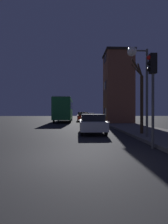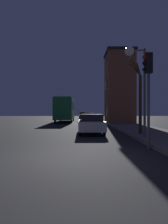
# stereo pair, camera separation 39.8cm
# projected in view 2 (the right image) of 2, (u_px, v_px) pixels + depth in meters

# --- Properties ---
(ground_plane) EXTENTS (120.00, 120.00, 0.00)m
(ground_plane) POSITION_uv_depth(u_px,v_px,m) (59.00, 159.00, 6.15)
(ground_plane) COLOR black
(brick_building) EXTENTS (3.82, 4.26, 9.72)m
(brick_building) POSITION_uv_depth(u_px,v_px,m) (119.00, 87.00, 24.13)
(brick_building) COLOR brown
(brick_building) RESTS_ON sidewalk
(streetlamp) EXTENTS (1.24, 0.54, 5.30)m
(streetlamp) POSITION_uv_depth(u_px,v_px,m) (135.00, 67.00, 10.20)
(streetlamp) COLOR #4C4C4C
(streetlamp) RESTS_ON sidewalk
(traffic_light) EXTENTS (0.43, 0.24, 4.26)m
(traffic_light) POSITION_uv_depth(u_px,v_px,m) (148.00, 80.00, 7.75)
(traffic_light) COLOR #4C4C4C
(traffic_light) RESTS_ON ground
(bare_tree) EXTENTS (0.97, 1.39, 5.13)m
(bare_tree) POSITION_uv_depth(u_px,v_px,m) (140.00, 96.00, 11.88)
(bare_tree) COLOR #382819
(bare_tree) RESTS_ON sidewalk
(bus) EXTENTS (2.61, 9.74, 3.80)m
(bus) POSITION_uv_depth(u_px,v_px,m) (65.00, 108.00, 28.57)
(bus) COLOR #1E6B33
(bus) RESTS_ON ground
(car_near_lane) EXTENTS (1.84, 4.20, 1.46)m
(car_near_lane) POSITION_uv_depth(u_px,v_px,m) (91.00, 123.00, 13.20)
(car_near_lane) COLOR #B7BABF
(car_near_lane) RESTS_ON ground
(car_mid_lane) EXTENTS (1.71, 3.92, 1.46)m
(car_mid_lane) POSITION_uv_depth(u_px,v_px,m) (89.00, 118.00, 23.08)
(car_mid_lane) COLOR olive
(car_mid_lane) RESTS_ON ground
(car_far_lane) EXTENTS (1.90, 4.14, 1.58)m
(car_far_lane) POSITION_uv_depth(u_px,v_px,m) (84.00, 116.00, 30.46)
(car_far_lane) COLOR #B21E19
(car_far_lane) RESTS_ON ground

